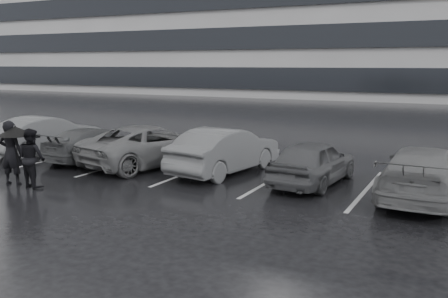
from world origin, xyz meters
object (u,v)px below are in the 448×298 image
at_px(car_west_a, 225,150).
at_px(pedestrian_right, 32,158).
at_px(car_main, 313,162).
at_px(car_west_d, 47,135).
at_px(car_west_c, 94,144).
at_px(car_west_b, 150,145).
at_px(pedestrian_left, 11,153).
at_px(car_east, 424,173).

relative_size(car_west_a, pedestrian_right, 2.63).
xyz_separation_m(car_main, car_west_a, (-2.98, 0.25, 0.07)).
distance_m(car_west_a, car_west_d, 7.78).
xyz_separation_m(car_west_a, car_west_c, (-5.22, -0.24, -0.14)).
relative_size(car_west_a, car_west_c, 1.08).
bearing_deg(car_west_b, pedestrian_left, 78.93).
xyz_separation_m(car_west_b, car_west_d, (-4.94, 0.10, 0.04)).
xyz_separation_m(car_main, pedestrian_left, (-7.83, -3.94, 0.28)).
bearing_deg(car_main, car_west_c, 5.11).
distance_m(car_west_d, pedestrian_right, 5.57).
bearing_deg(car_west_c, car_west_b, -173.17).
xyz_separation_m(car_east, pedestrian_right, (-10.08, -3.62, 0.15)).
bearing_deg(car_west_c, car_main, -176.48).
relative_size(car_west_b, car_west_c, 1.23).
height_order(car_main, car_west_c, car_main).
xyz_separation_m(car_west_b, pedestrian_right, (-1.22, -4.05, 0.14)).
height_order(pedestrian_left, pedestrian_right, pedestrian_left).
height_order(car_main, pedestrian_left, pedestrian_left).
distance_m(car_west_a, car_west_b, 2.84).
xyz_separation_m(car_west_b, car_west_c, (-2.38, -0.13, -0.11)).
bearing_deg(pedestrian_right, car_west_b, -96.70).
distance_m(car_east, pedestrian_right, 10.71).
bearing_deg(car_west_d, car_west_c, -175.10).
bearing_deg(car_east, car_west_a, -3.58).
bearing_deg(pedestrian_right, pedestrian_left, 12.56).
distance_m(car_east, pedestrian_left, 11.47).
bearing_deg(car_west_d, car_west_b, -171.03).
xyz_separation_m(car_west_b, car_east, (8.86, -0.44, -0.01)).
relative_size(pedestrian_left, pedestrian_right, 1.11).
height_order(car_main, car_west_d, car_west_d).
height_order(car_east, pedestrian_left, pedestrian_left).
relative_size(car_main, car_west_a, 0.87).
bearing_deg(car_main, car_west_d, 3.88).
bearing_deg(pedestrian_left, car_east, -177.74).
height_order(car_west_b, car_west_c, car_west_b).
xyz_separation_m(car_west_a, car_east, (6.02, -0.54, -0.04)).
xyz_separation_m(car_west_b, pedestrian_left, (-2.01, -4.09, 0.24)).
bearing_deg(pedestrian_right, car_west_c, -63.50).
bearing_deg(car_west_a, pedestrian_left, 49.38).
relative_size(car_west_c, car_east, 0.86).
height_order(car_main, car_west_b, car_west_b).
distance_m(car_main, car_east, 3.05).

